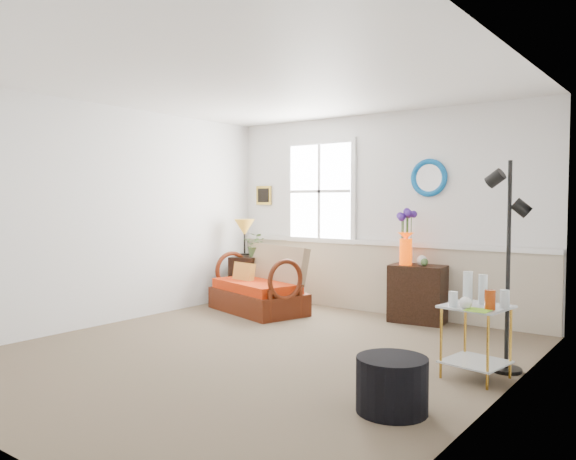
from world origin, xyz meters
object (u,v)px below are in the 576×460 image
Objects in this scene: side_table at (476,342)px; floor_lamp at (508,267)px; ottoman at (392,385)px; lamp_stand at (246,280)px; loveseat at (258,279)px; cabinet at (418,294)px.

floor_lamp is (0.15, 0.35, 0.60)m from side_table.
lamp_stand is at bearing 144.57° from ottoman.
loveseat is at bearing -35.73° from lamp_stand.
ottoman is (3.59, -2.56, -0.14)m from lamp_stand.
floor_lamp reaches higher than side_table.
lamp_stand is at bearing 158.96° from side_table.
loveseat is 0.74× the size of floor_lamp.
lamp_stand is 0.37× the size of floor_lamp.
cabinet is 2.16m from side_table.
side_table is at bearing -60.23° from cabinet.
side_table reaches higher than ottoman.
loveseat reaches higher than ottoman.
lamp_stand is 4.41m from ottoman.
lamp_stand is 1.10× the size of side_table.
cabinet is at bearing 126.39° from side_table.
ottoman is (-0.37, -1.44, -0.71)m from floor_lamp.
side_table is 0.71m from floor_lamp.
side_table is at bearing -106.31° from floor_lamp.
cabinet is 0.38× the size of floor_lamp.
side_table is at bearing 78.82° from ottoman.
floor_lamp is 3.62× the size of ottoman.
cabinet is at bearing 142.83° from floor_lamp.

